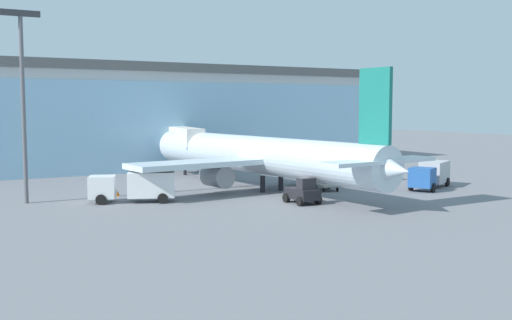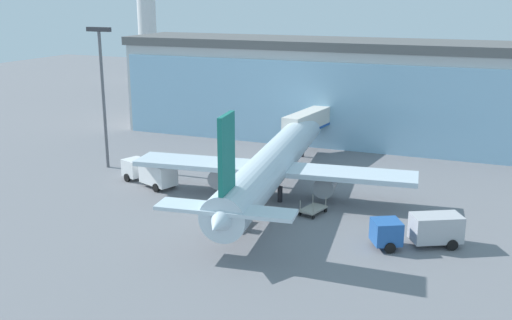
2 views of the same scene
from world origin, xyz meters
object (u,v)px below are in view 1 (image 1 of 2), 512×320
object	(u,v)px
jet_bridge	(181,138)
catering_truck	(136,186)
safety_cone_nose	(296,193)
safety_cone_wingtip	(118,193)
airplane	(259,155)
apron_light_mast	(23,88)
fuel_truck	(431,174)
pushback_tug	(303,192)
baggage_cart	(326,185)

from	to	relation	value
jet_bridge	catering_truck	distance (m)	24.01
safety_cone_nose	safety_cone_wingtip	world-z (taller)	same
airplane	catering_truck	bearing A→B (deg)	91.77
jet_bridge	safety_cone_wingtip	distance (m)	21.03
apron_light_mast	catering_truck	distance (m)	12.61
fuel_truck	airplane	bearing A→B (deg)	-55.39
jet_bridge	pushback_tug	distance (m)	28.26
airplane	pushback_tug	world-z (taller)	airplane
catering_truck	baggage_cart	xyz separation A→B (m)	(19.00, -1.63, -0.97)
airplane	pushback_tug	xyz separation A→B (m)	(-0.94, -9.78, -2.45)
jet_bridge	pushback_tug	bearing A→B (deg)	-172.12
safety_cone_nose	airplane	bearing A→B (deg)	99.75
jet_bridge	airplane	distance (m)	18.36
fuel_truck	safety_cone_nose	xyz separation A→B (m)	(-14.89, 2.03, -1.19)
baggage_cart	safety_cone_wingtip	distance (m)	20.34
safety_cone_nose	baggage_cart	bearing A→B (deg)	19.68
safety_cone_nose	safety_cone_wingtip	bearing A→B (deg)	153.56
fuel_truck	baggage_cart	distance (m)	11.00
jet_bridge	apron_light_mast	world-z (taller)	apron_light_mast
jet_bridge	apron_light_mast	xyz separation A→B (m)	(-20.52, -16.75, 5.52)
apron_light_mast	safety_cone_wingtip	xyz separation A→B (m)	(8.05, 0.32, -9.64)
airplane	safety_cone_wingtip	xyz separation A→B (m)	(-13.98, 1.84, -3.15)
baggage_cart	safety_cone_nose	bearing A→B (deg)	-56.70
fuel_truck	catering_truck	bearing A→B (deg)	-39.94
airplane	safety_cone_wingtip	distance (m)	14.44
pushback_tug	catering_truck	bearing A→B (deg)	58.53
fuel_truck	apron_light_mast	bearing A→B (deg)	-43.28
jet_bridge	safety_cone_nose	world-z (taller)	jet_bridge
catering_truck	safety_cone_nose	size ratio (longest dim) A/B	13.84
jet_bridge	catering_truck	bearing A→B (deg)	156.53
airplane	safety_cone_wingtip	world-z (taller)	airplane
safety_cone_nose	apron_light_mast	bearing A→B (deg)	162.82
jet_bridge	catering_truck	size ratio (longest dim) A/B	1.95
fuel_truck	safety_cone_wingtip	size ratio (longest dim) A/B	13.51
jet_bridge	fuel_truck	distance (m)	31.30
jet_bridge	fuel_truck	bearing A→B (deg)	-139.45
catering_truck	safety_cone_nose	distance (m)	14.86
safety_cone_nose	safety_cone_wingtip	xyz separation A→B (m)	(-14.94, 7.43, 0.00)
apron_light_mast	safety_cone_wingtip	world-z (taller)	apron_light_mast
jet_bridge	safety_cone_nose	bearing A→B (deg)	-167.39
jet_bridge	safety_cone_nose	xyz separation A→B (m)	(2.46, -23.86, -4.12)
pushback_tug	safety_cone_nose	world-z (taller)	pushback_tug
airplane	apron_light_mast	bearing A→B (deg)	78.03
airplane	baggage_cart	xyz separation A→B (m)	(5.52, -3.96, -2.92)
apron_light_mast	airplane	distance (m)	23.01
baggage_cart	safety_cone_nose	distance (m)	4.84
jet_bridge	pushback_tug	world-z (taller)	jet_bridge
apron_light_mast	baggage_cart	world-z (taller)	apron_light_mast
jet_bridge	catering_truck	world-z (taller)	jet_bridge
airplane	fuel_truck	distance (m)	17.69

